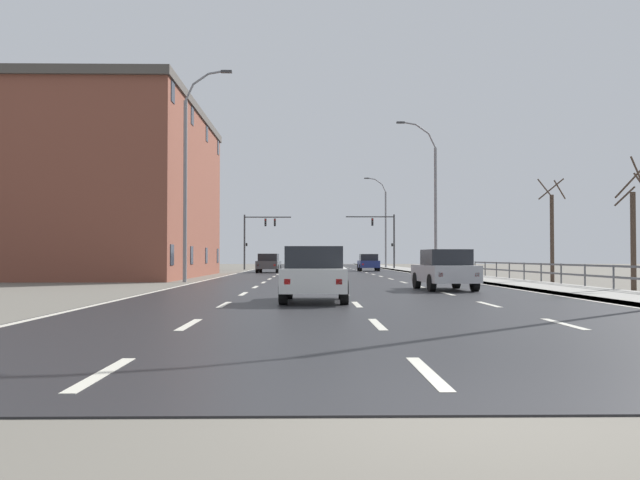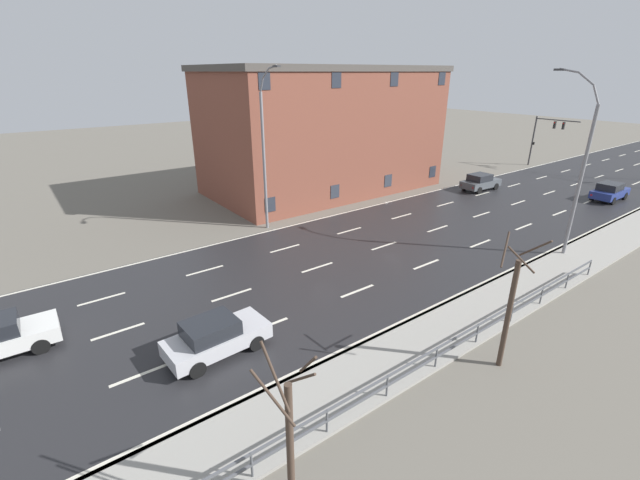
% 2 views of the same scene
% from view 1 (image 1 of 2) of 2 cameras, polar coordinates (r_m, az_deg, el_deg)
% --- Properties ---
extents(ground_plane, '(160.00, 160.00, 0.12)m').
position_cam_1_polar(ground_plane, '(53.53, 0.37, -2.86)').
color(ground_plane, '#666056').
extents(road_asphalt_strip, '(14.00, 120.00, 0.03)m').
position_cam_1_polar(road_asphalt_strip, '(65.51, 0.12, -2.54)').
color(road_asphalt_strip, '#232326').
rests_on(road_asphalt_strip, ground).
extents(sidewalk_right, '(3.00, 120.00, 0.12)m').
position_cam_1_polar(sidewalk_right, '(66.22, 7.44, -2.47)').
color(sidewalk_right, gray).
rests_on(sidewalk_right, ground).
extents(guardrail, '(0.07, 36.56, 1.00)m').
position_cam_1_polar(guardrail, '(29.80, 20.98, -2.43)').
color(guardrail, '#515459').
rests_on(guardrail, ground).
extents(street_lamp_midground, '(2.81, 0.24, 10.78)m').
position_cam_1_polar(street_lamp_midground, '(48.82, 9.27, 3.25)').
color(street_lamp_midground, slate).
rests_on(street_lamp_midground, ground).
extents(street_lamp_distant, '(2.55, 0.24, 10.41)m').
position_cam_1_polar(street_lamp_distant, '(79.24, 5.31, 1.33)').
color(street_lamp_distant, slate).
rests_on(street_lamp_distant, ground).
extents(street_lamp_left_bank, '(2.48, 0.24, 10.97)m').
position_cam_1_polar(street_lamp_left_bank, '(36.31, -10.81, 5.07)').
color(street_lamp_left_bank, slate).
rests_on(street_lamp_left_bank, ground).
extents(traffic_signal_right, '(5.23, 0.36, 5.84)m').
position_cam_1_polar(traffic_signal_right, '(73.92, 5.37, 0.59)').
color(traffic_signal_right, '#38383A').
rests_on(traffic_signal_right, ground).
extents(traffic_signal_left, '(4.95, 0.36, 5.72)m').
position_cam_1_polar(traffic_signal_left, '(72.47, -5.26, 0.68)').
color(traffic_signal_left, '#38383A').
rests_on(traffic_signal_left, ground).
extents(car_near_left, '(1.93, 4.15, 1.57)m').
position_cam_1_polar(car_near_left, '(19.58, -0.44, -2.80)').
color(car_near_left, silver).
rests_on(car_near_left, ground).
extents(car_distant, '(2.02, 4.19, 1.57)m').
position_cam_1_polar(car_distant, '(27.08, 10.24, -2.40)').
color(car_distant, '#B7B7BC').
rests_on(car_distant, ground).
extents(car_far_right, '(1.84, 4.10, 1.57)m').
position_cam_1_polar(car_far_right, '(63.50, 4.01, -1.85)').
color(car_far_right, navy).
rests_on(car_far_right, ground).
extents(car_mid_centre, '(1.97, 4.17, 1.57)m').
position_cam_1_polar(car_mid_centre, '(57.21, -4.25, -1.90)').
color(car_mid_centre, '#474C51').
rests_on(car_mid_centre, ground).
extents(brick_building, '(11.60, 21.26, 11.07)m').
position_cam_1_polar(brick_building, '(47.50, -16.70, 3.78)').
color(brick_building, brown).
rests_on(brick_building, ground).
extents(bare_tree_near, '(1.34, 1.47, 5.00)m').
position_cam_1_polar(bare_tree_near, '(28.41, 24.42, 0.58)').
color(bare_tree_near, '#423328').
rests_on(bare_tree_near, ground).
extents(bare_tree_mid, '(1.48, 1.57, 5.38)m').
position_cam_1_polar(bare_tree_mid, '(37.21, 18.56, 0.53)').
color(bare_tree_mid, '#423328').
rests_on(bare_tree_mid, ground).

